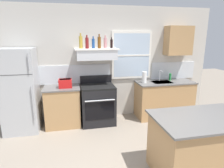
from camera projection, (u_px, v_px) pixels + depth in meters
back_wall at (107, 64)px, 4.71m from camera, size 5.40×0.11×2.70m
refrigerator at (20, 91)px, 4.07m from camera, size 0.70×0.72×1.78m
counter_left_of_stove at (63, 106)px, 4.41m from camera, size 0.79×0.63×0.91m
toaster at (65, 83)px, 4.23m from camera, size 0.30×0.20×0.19m
stove_range at (98, 104)px, 4.53m from camera, size 0.76×0.69×1.09m
range_hood_shelf at (96, 54)px, 4.34m from camera, size 0.96×0.52×0.24m
bottle_champagne_gold_foil at (81, 42)px, 4.25m from camera, size 0.08×0.08×0.33m
bottle_red_label_wine at (87, 43)px, 4.21m from camera, size 0.07×0.07×0.29m
bottle_blue_liqueur at (93, 43)px, 4.29m from camera, size 0.07×0.07×0.26m
bottle_amber_wine at (99, 42)px, 4.28m from camera, size 0.07×0.07×0.31m
bottle_rose_pink at (105, 43)px, 4.33m from camera, size 0.07×0.07×0.28m
bottle_balsamic_dark at (112, 44)px, 4.35m from camera, size 0.06×0.06×0.24m
counter_right_with_sink at (164, 99)px, 4.91m from camera, size 1.43×0.63×0.91m
sink_faucet at (160, 74)px, 4.83m from camera, size 0.03×0.17×0.28m
paper_towel_roll at (144, 77)px, 4.65m from camera, size 0.11×0.11×0.27m
dish_soap_bottle at (170, 77)px, 4.90m from camera, size 0.06×0.06×0.18m
kitchen_island at (200, 146)px, 2.82m from camera, size 1.40×0.90×0.91m
upper_cabinet_right at (178, 41)px, 4.76m from camera, size 0.64×0.32×0.70m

